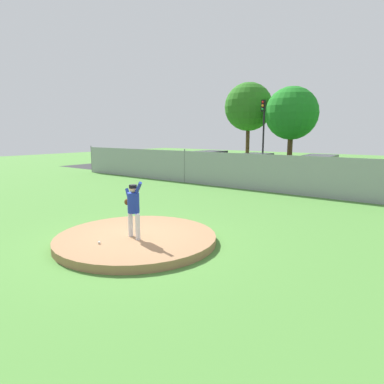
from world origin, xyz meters
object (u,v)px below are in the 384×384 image
at_px(baseball, 99,242).
at_px(parked_car_champagne, 254,166).
at_px(pitcher_youth, 133,206).
at_px(parked_car_white, 178,162).
at_px(parked_car_silver, 319,170).
at_px(traffic_cone_orange, 254,181).
at_px(parked_car_slate, 209,163).
at_px(traffic_light_near, 263,124).

distance_m(baseball, parked_car_champagne, 16.30).
relative_size(pitcher_youth, parked_car_white, 0.37).
height_order(baseball, parked_car_white, parked_car_white).
distance_m(parked_car_silver, parked_car_white, 11.11).
relative_size(parked_car_silver, traffic_cone_orange, 8.76).
height_order(pitcher_youth, traffic_cone_orange, pitcher_youth).
bearing_deg(pitcher_youth, baseball, -110.30).
height_order(parked_car_slate, parked_car_white, parked_car_slate).
relative_size(baseball, traffic_light_near, 0.01).
distance_m(pitcher_youth, parked_car_white, 18.32).
bearing_deg(parked_car_silver, baseball, -92.58).
bearing_deg(parked_car_slate, baseball, -64.66).
height_order(parked_car_white, traffic_light_near, traffic_light_near).
bearing_deg(traffic_cone_orange, parked_car_champagne, 116.82).
xyz_separation_m(parked_car_white, traffic_light_near, (5.38, 4.09, 3.01)).
distance_m(pitcher_youth, traffic_cone_orange, 12.03).
bearing_deg(traffic_light_near, parked_car_slate, -124.62).
bearing_deg(traffic_cone_orange, parked_car_silver, 48.65).
relative_size(parked_car_slate, parked_car_champagne, 1.10).
height_order(parked_car_champagne, traffic_light_near, traffic_light_near).
xyz_separation_m(baseball, traffic_cone_orange, (-2.04, 12.67, 0.00)).
relative_size(baseball, parked_car_champagne, 0.02).
relative_size(parked_car_white, traffic_light_near, 0.78).
bearing_deg(parked_car_silver, parked_car_champagne, 179.07).
distance_m(pitcher_youth, parked_car_slate, 17.12).
distance_m(parked_car_slate, traffic_cone_orange, 6.55).
relative_size(parked_car_white, traffic_cone_orange, 7.89).
distance_m(parked_car_champagne, traffic_light_near, 5.14).
xyz_separation_m(pitcher_youth, parked_car_slate, (-7.95, 15.16, -0.31)).
height_order(parked_car_silver, parked_car_white, parked_car_silver).
bearing_deg(pitcher_youth, traffic_light_near, 105.79).
xyz_separation_m(pitcher_youth, traffic_light_near, (-5.35, 18.93, 2.65)).
relative_size(baseball, parked_car_slate, 0.02).
height_order(pitcher_youth, parked_car_white, pitcher_youth).
relative_size(pitcher_youth, baseball, 21.50).
bearing_deg(parked_car_slate, pitcher_youth, -62.33).
distance_m(baseball, parked_car_white, 18.88).
height_order(parked_car_champagne, traffic_cone_orange, parked_car_champagne).
relative_size(parked_car_silver, traffic_light_near, 0.86).
bearing_deg(traffic_cone_orange, pitcher_youth, -78.55).
distance_m(traffic_cone_orange, traffic_light_near, 8.51).
distance_m(parked_car_champagne, traffic_cone_orange, 3.63).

